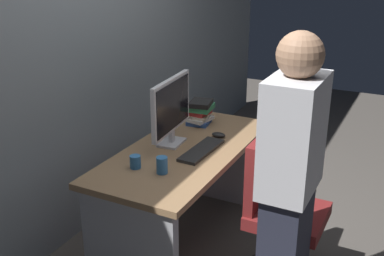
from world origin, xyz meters
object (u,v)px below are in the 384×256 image
at_px(desk, 185,178).
at_px(keyboard, 202,150).
at_px(book_stack, 200,112).
at_px(cup_near_keyboard, 162,165).
at_px(office_chair, 278,218).
at_px(monitor, 171,108).
at_px(cup_by_monitor, 135,162).
at_px(person_at_desk, 289,191).
at_px(mouse, 219,135).

xyz_separation_m(desk, keyboard, (-0.01, -0.12, 0.23)).
bearing_deg(keyboard, book_stack, 28.67).
height_order(keyboard, cup_near_keyboard, cup_near_keyboard).
distance_m(desk, keyboard, 0.26).
bearing_deg(desk, cup_near_keyboard, -172.25).
height_order(office_chair, cup_near_keyboard, office_chair).
bearing_deg(monitor, office_chair, -96.92).
xyz_separation_m(keyboard, cup_by_monitor, (-0.40, 0.25, 0.03)).
bearing_deg(person_at_desk, monitor, 62.90).
bearing_deg(cup_by_monitor, person_at_desk, -93.23).
xyz_separation_m(office_chair, book_stack, (0.53, 0.80, 0.40)).
bearing_deg(cup_by_monitor, cup_near_keyboard, -85.68).
xyz_separation_m(keyboard, cup_near_keyboard, (-0.39, 0.07, 0.04)).
xyz_separation_m(desk, cup_near_keyboard, (-0.40, -0.05, 0.27)).
distance_m(monitor, mouse, 0.42).
bearing_deg(office_chair, mouse, 58.28).
distance_m(keyboard, mouse, 0.28).
relative_size(office_chair, cup_near_keyboard, 9.20).
height_order(desk, person_at_desk, person_at_desk).
distance_m(person_at_desk, cup_near_keyboard, 0.78).
distance_m(keyboard, cup_by_monitor, 0.47).
xyz_separation_m(person_at_desk, book_stack, (0.92, 0.95, -0.01)).
bearing_deg(mouse, cup_near_keyboard, 174.44).
bearing_deg(cup_near_keyboard, cup_by_monitor, 94.32).
bearing_deg(keyboard, mouse, 2.70).
height_order(office_chair, keyboard, office_chair).
bearing_deg(cup_by_monitor, keyboard, -31.82).
relative_size(office_chair, keyboard, 2.19).
relative_size(mouse, book_stack, 0.45).
height_order(monitor, keyboard, monitor).
bearing_deg(book_stack, keyboard, -153.00).
bearing_deg(book_stack, person_at_desk, -134.24).
distance_m(keyboard, cup_near_keyboard, 0.40).
distance_m(desk, mouse, 0.38).
xyz_separation_m(monitor, cup_near_keyboard, (-0.42, -0.17, -0.21)).
height_order(mouse, cup_by_monitor, cup_by_monitor).
relative_size(office_chair, mouse, 9.40).
xyz_separation_m(monitor, cup_by_monitor, (-0.43, 0.01, -0.22)).
xyz_separation_m(monitor, book_stack, (0.44, -0.00, -0.16)).
xyz_separation_m(person_at_desk, keyboard, (0.46, 0.71, -0.10)).
height_order(person_at_desk, mouse, person_at_desk).
bearing_deg(keyboard, office_chair, -95.18).
height_order(monitor, book_stack, monitor).
bearing_deg(person_at_desk, keyboard, 57.30).
relative_size(office_chair, cup_by_monitor, 11.71).
distance_m(desk, cup_near_keyboard, 0.48).
xyz_separation_m(office_chair, cup_near_keyboard, (-0.32, 0.63, 0.36)).
height_order(mouse, book_stack, book_stack).
xyz_separation_m(office_chair, mouse, (0.35, 0.57, 0.32)).
bearing_deg(cup_by_monitor, book_stack, -0.73).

